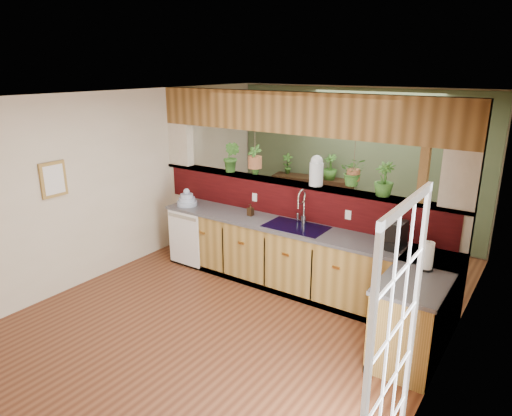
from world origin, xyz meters
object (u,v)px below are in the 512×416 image
Objects in this scene: coffee_maker at (396,236)px; dish_stack at (187,200)px; soap_dispenser at (251,210)px; faucet at (302,205)px; shelving_console at (312,203)px; glass_jar at (316,170)px; paper_towel at (427,256)px.

dish_stack is at bearing -175.11° from coffee_maker.
soap_dispenser is (1.07, 0.14, 0.00)m from dish_stack.
coffee_maker reaches higher than dish_stack.
dish_stack is at bearing -172.65° from soap_dispenser.
coffee_maker is (3.15, 0.08, 0.07)m from dish_stack.
faucet is 1.49× the size of coffee_maker.
coffee_maker reaches higher than shelving_console.
dish_stack is 0.94× the size of coffee_maker.
faucet is 1.17× the size of glass_jar.
dish_stack is 1.08m from soap_dispenser.
shelving_console is at bearing 113.76° from faucet.
glass_jar is at bearing 155.56° from paper_towel.
coffee_maker is at bearing 1.54° from dish_stack.
dish_stack is 0.94× the size of paper_towel.
coffee_maker is 0.22× the size of shelving_console.
paper_towel is at bearing -37.50° from coffee_maker.
glass_jar is (0.08, 0.22, 0.44)m from faucet.
paper_towel is 0.79× the size of glass_jar.
shelving_console is at bearing 118.02° from glass_jar.
glass_jar reaches higher than dish_stack.
faucet is 1.49× the size of paper_towel.
coffee_maker is (2.08, -0.05, 0.06)m from soap_dispenser.
faucet is at bearing 7.88° from soap_dispenser.
glass_jar is at bearing 21.23° from soap_dispenser.
dish_stack is at bearing -121.17° from shelving_console.
faucet is 2.41m from shelving_console.
paper_towel is 3.83m from shelving_console.
soap_dispenser is at bearing -172.12° from faucet.
shelving_console is at bearing 69.10° from dish_stack.
faucet is at bearing 162.80° from paper_towel.
faucet reaches higher than soap_dispenser.
soap_dispenser is (-0.76, -0.11, -0.17)m from faucet.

